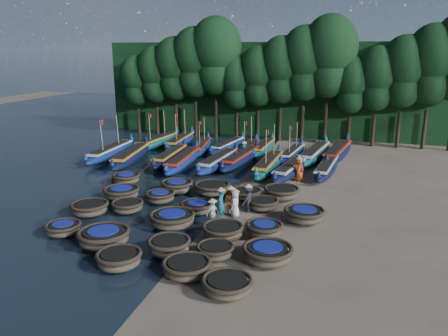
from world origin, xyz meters
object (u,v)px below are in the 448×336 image
(coracle_11, at_px, (127,206))
(long_boat_12, at_px, (228,146))
(coracle_16, at_px, (160,197))
(coracle_24, at_px, (281,192))
(fisherman_6, at_px, (299,169))
(coracle_2, at_px, (119,259))
(coracle_9, at_px, (268,253))
(fisherman_1, at_px, (221,202))
(coracle_19, at_px, (304,215))
(long_boat_4, at_px, (219,161))
(coracle_15, at_px, (122,193))
(coracle_23, at_px, (246,194))
(long_boat_11, at_px, (201,147))
(coracle_8, at_px, (215,250))
(coracle_22, at_px, (212,188))
(long_boat_10, at_px, (180,141))
(long_boat_14, at_px, (264,147))
(coracle_6, at_px, (104,237))
(long_boat_16, at_px, (315,154))
(long_boat_9, at_px, (158,142))
(coracle_20, at_px, (126,178))
(long_boat_6, at_px, (269,164))
(long_boat_13, at_px, (247,150))
(coracle_10, at_px, (90,208))
(long_boat_2, at_px, (170,156))
(fisherman_2, at_px, (230,200))
(coracle_21, at_px, (177,186))
(coracle_4, at_px, (227,285))
(fisherman_4, at_px, (212,213))
(long_boat_3, at_px, (183,160))
(long_boat_0, at_px, (111,152))
(coracle_7, at_px, (169,246))
(coracle_12, at_px, (172,219))
(coracle_17, at_px, (197,207))
(long_boat_5, at_px, (241,158))
(fisherman_3, at_px, (248,198))
(fisherman_0, at_px, (235,202))
(coracle_13, at_px, (223,231))
(coracle_3, at_px, (187,267))

(coracle_11, xyz_separation_m, long_boat_12, (1.26, 17.11, 0.10))
(coracle_16, xyz_separation_m, coracle_24, (7.12, 2.82, 0.04))
(fisherman_6, bearing_deg, coracle_2, -86.98)
(coracle_9, distance_m, fisherman_1, 5.87)
(coracle_19, bearing_deg, fisherman_1, -172.73)
(long_boat_4, bearing_deg, coracle_15, -105.98)
(coracle_23, xyz_separation_m, long_boat_11, (-7.07, 11.68, 0.13))
(coracle_8, distance_m, coracle_24, 9.05)
(coracle_22, bearing_deg, coracle_8, -71.32)
(long_boat_10, height_order, long_boat_14, long_boat_10)
(coracle_6, distance_m, long_boat_16, 21.73)
(coracle_22, bearing_deg, coracle_19, -25.79)
(coracle_9, distance_m, coracle_15, 11.92)
(coracle_11, relative_size, long_boat_9, 0.25)
(coracle_20, xyz_separation_m, fisherman_1, (8.21, -4.13, 0.50))
(coracle_24, relative_size, long_boat_6, 0.27)
(long_boat_13, bearing_deg, coracle_9, -73.76)
(coracle_10, xyz_separation_m, long_boat_10, (-1.81, 18.58, 0.11))
(long_boat_2, bearing_deg, coracle_9, -57.04)
(coracle_24, bearing_deg, fisherman_2, -124.45)
(coracle_21, bearing_deg, long_boat_6, 55.25)
(coracle_4, bearing_deg, coracle_2, 172.24)
(long_boat_12, bearing_deg, fisherman_4, -67.64)
(coracle_19, bearing_deg, long_boat_11, 127.17)
(coracle_6, xyz_separation_m, long_boat_3, (-1.72, 14.84, 0.08))
(fisherman_4, bearing_deg, long_boat_14, 26.73)
(coracle_23, distance_m, long_boat_0, 15.63)
(coracle_7, height_order, fisherman_2, fisherman_2)
(coracle_12, height_order, long_boat_14, long_boat_14)
(coracle_7, xyz_separation_m, coracle_17, (-0.55, 5.37, -0.06))
(coracle_8, height_order, long_boat_12, long_boat_12)
(long_boat_5, bearing_deg, coracle_19, -53.65)
(long_boat_12, relative_size, fisherman_3, 4.04)
(coracle_8, height_order, long_boat_9, long_boat_9)
(fisherman_0, height_order, fisherman_1, fisherman_1)
(coracle_6, relative_size, coracle_22, 1.05)
(coracle_22, bearing_deg, long_boat_16, 63.35)
(coracle_8, relative_size, long_boat_6, 0.21)
(coracle_24, bearing_deg, long_boat_16, 83.98)
(fisherman_3, bearing_deg, coracle_16, -72.00)
(long_boat_6, xyz_separation_m, long_boat_9, (-12.04, 5.67, -0.02))
(long_boat_9, bearing_deg, coracle_4, -53.44)
(long_boat_11, bearing_deg, long_boat_9, 162.01)
(fisherman_0, bearing_deg, coracle_13, 8.08)
(coracle_22, bearing_deg, long_boat_14, 86.17)
(coracle_3, bearing_deg, long_boat_5, 97.04)
(long_boat_14, xyz_separation_m, fisherman_4, (0.81, -18.03, 0.35))
(coracle_9, bearing_deg, long_boat_5, 108.09)
(coracle_6, relative_size, coracle_13, 1.19)
(fisherman_6, bearing_deg, coracle_10, -112.29)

